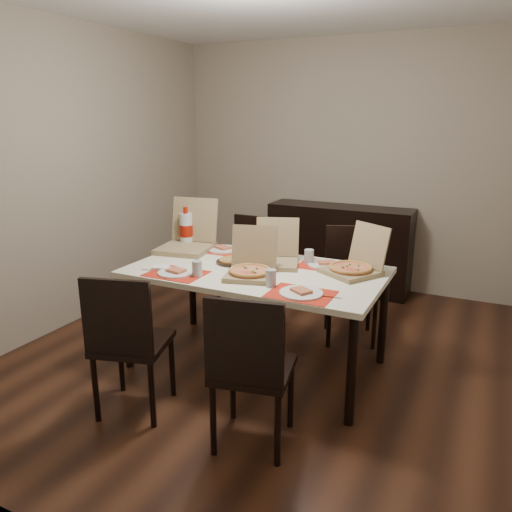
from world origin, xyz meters
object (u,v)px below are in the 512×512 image
Objects in this scene: dip_bowl at (278,264)px; chair_far_right at (351,278)px; chair_far_left at (249,263)px; pizza_box_center at (251,268)px; chair_near_left at (127,339)px; sideboard at (339,248)px; chair_near_right at (250,366)px; dining_table at (256,278)px; soda_bottle at (186,230)px.

chair_far_right is at bearing 61.56° from dip_bowl.
chair_far_left is 1.15m from pizza_box_center.
chair_far_left is 0.95m from dip_bowl.
pizza_box_center is at bearing 59.94° from chair_near_left.
sideboard is 1.22m from chair_far_right.
dip_bowl is (0.53, 1.07, 0.25)m from chair_near_left.
chair_near_left is at bearing -120.06° from pizza_box_center.
chair_near_left is 0.82m from chair_near_right.
chair_near_right reaches higher than sideboard.
pizza_box_center is (0.45, 0.78, 0.29)m from chair_near_left.
chair_far_left reaches higher than dining_table.
soda_bottle reaches higher than pizza_box_center.
chair_near_right is 1.11m from dip_bowl.
dining_table is 1.94× the size of chair_near_left.
chair_far_left is (-0.47, 0.84, -0.17)m from dining_table.
chair_far_right is 1.10m from pizza_box_center.
chair_near_left is 1.39m from soda_bottle.
soda_bottle is at bearing -118.20° from sideboard.
sideboard is 1.61× the size of chair_near_right.
chair_far_left reaches higher than dip_bowl.
pizza_box_center is 0.30m from dip_bowl.
soda_bottle reaches higher than chair_far_right.
chair_far_right reaches higher than dining_table.
chair_far_right reaches higher than sideboard.
sideboard reaches higher than dip_bowl.
chair_far_right is (0.08, 1.72, 0.00)m from chair_near_right.
chair_near_right and chair_far_right have the same top height.
dip_bowl is 0.37× the size of soda_bottle.
dining_table is 1.94× the size of chair_far_left.
chair_near_right reaches higher than dining_table.
soda_bottle is (-0.82, 0.35, 0.21)m from dining_table.
pizza_box_center is 3.46× the size of dip_bowl.
chair_far_left is 7.50× the size of dip_bowl.
pizza_box_center is 0.99m from soda_bottle.
chair_near_right reaches higher than dip_bowl.
sideboard is 1.84m from dip_bowl.
dining_table is 5.40× the size of soda_bottle.
sideboard is 3.49× the size of pizza_box_center.
chair_near_right is at bearing -74.77° from dip_bowl.
chair_near_left is 1.00× the size of chair_near_right.
chair_far_right is 2.79× the size of soda_bottle.
dip_bowl is (-0.28, 1.04, 0.25)m from chair_near_right.
pizza_box_center reaches higher than sideboard.
chair_near_left and chair_far_right have the same top height.
chair_near_right is at bearing -45.77° from soda_bottle.
chair_near_right is (0.36, -2.86, 0.06)m from sideboard.
chair_far_right is at bearing -1.32° from chair_far_left.
chair_far_right is (0.90, 1.74, 0.00)m from chair_near_left.
chair_near_right is at bearing 1.72° from chair_near_left.
chair_near_left is 1.22m from dip_bowl.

